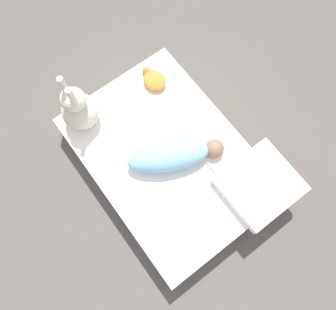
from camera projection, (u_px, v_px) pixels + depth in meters
The scene contains 7 objects.
ground_plane at pixel (168, 165), 2.05m from camera, with size 12.00×12.00×0.00m, color #514C47.
bed_mattress at pixel (168, 160), 1.95m from camera, with size 1.16×0.82×0.21m.
burp_cloth at pixel (224, 157), 1.84m from camera, with size 0.25×0.20×0.02m.
swaddled_baby at pixel (173, 155), 1.78m from camera, with size 0.36×0.52×0.14m.
pillow at pixel (260, 185), 1.76m from camera, with size 0.36×0.38×0.07m.
bunny_plush at pixel (79, 109), 1.78m from camera, with size 0.21×0.21×0.41m.
turtle_plush at pixel (154, 80), 1.96m from camera, with size 0.19×0.12×0.06m.
Camera 1 is at (-0.43, 0.32, 1.98)m, focal length 35.00 mm.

